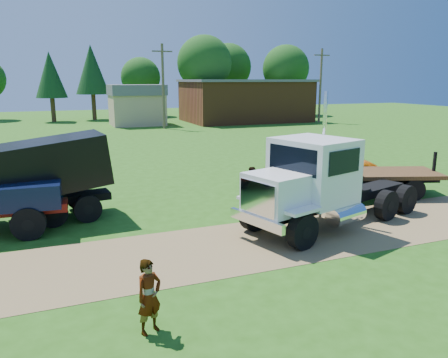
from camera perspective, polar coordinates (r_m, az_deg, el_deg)
name	(u,v)px	position (r m, az deg, el deg)	size (l,w,h in m)	color
ground	(247,244)	(14.40, 3.08, -8.50)	(140.00, 140.00, 0.00)	#265212
dirt_track	(247,244)	(14.39, 3.08, -8.47)	(120.00, 4.20, 0.01)	olive
white_semi_tractor	(315,184)	(15.73, 11.79, -0.60)	(8.17, 4.67, 4.84)	black
black_dump_truck	(12,177)	(17.61, -25.91, 0.26)	(7.64, 3.01, 3.26)	black
orange_pickup	(328,164)	(24.38, 13.38, 1.94)	(2.57, 5.58, 1.55)	orange
flatbed_trailer	(352,177)	(20.96, 16.39, 0.25)	(8.16, 4.80, 2.00)	#3B2712
spectator_a	(149,297)	(9.55, -9.74, -14.89)	(0.60, 0.39, 1.63)	#999999
spectator_b	(251,185)	(18.92, 3.54, -0.76)	(0.77, 0.60, 1.59)	#999999
brick_building	(245,100)	(57.33, 2.78, 10.23)	(15.40, 10.40, 5.30)	brown
tan_shed	(137,104)	(53.12, -11.31, 9.54)	(6.20, 5.40, 4.70)	tan
utility_poles	(163,85)	(48.59, -7.95, 12.08)	(42.20, 0.28, 9.00)	brown
tree_row	(150,68)	(63.89, -9.66, 14.06)	(56.74, 13.98, 11.44)	#3A2D17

